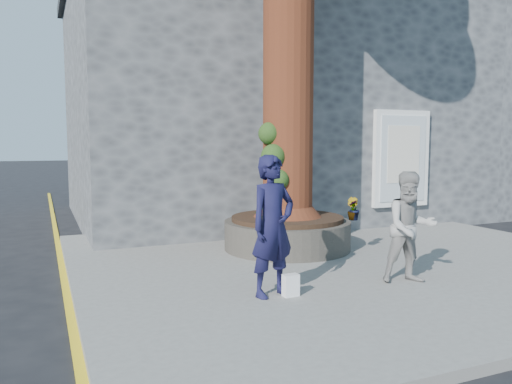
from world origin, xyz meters
name	(u,v)px	position (x,y,z in m)	size (l,w,h in m)	color
ground	(301,289)	(0.00, 0.00, 0.00)	(120.00, 120.00, 0.00)	black
pavement	(350,260)	(1.50, 1.00, 0.06)	(9.00, 8.00, 0.12)	slate
yellow_line	(67,295)	(-3.05, 1.00, 0.00)	(0.10, 30.00, 0.01)	yellow
stone_shop	(259,105)	(2.50, 7.20, 3.16)	(10.30, 8.30, 6.30)	#444648
neighbour_shop	(467,116)	(10.50, 7.20, 3.00)	(6.00, 8.00, 6.00)	#444648
planter	(287,233)	(0.80, 2.00, 0.41)	(2.30, 2.30, 0.60)	black
man	(273,226)	(-0.66, -0.47, 1.01)	(0.65, 0.43, 1.78)	black
woman	(410,227)	(1.34, -0.67, 0.89)	(0.75, 0.58, 1.54)	#999693
shopping_bag	(291,285)	(-0.46, -0.59, 0.26)	(0.20, 0.12, 0.28)	white
plant_a	(264,215)	(-0.05, 1.15, 0.90)	(0.19, 0.13, 0.36)	gray
plant_b	(353,209)	(1.65, 1.15, 0.92)	(0.22, 0.21, 0.39)	gray
plant_c	(353,210)	(1.65, 1.15, 0.90)	(0.20, 0.20, 0.35)	gray
plant_d	(264,217)	(-0.05, 1.15, 0.87)	(0.27, 0.24, 0.30)	gray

